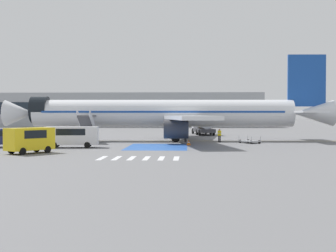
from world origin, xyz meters
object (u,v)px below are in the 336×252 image
object	(u,v)px
ground_crew_0	(185,134)
service_van_2	(72,135)
airliner	(168,113)
service_van_0	(30,138)
service_van_1	(4,136)
traffic_cone_1	(48,140)
baggage_cart	(250,141)
terminal_building	(125,110)
boarding_stairs_forward	(86,135)
traffic_cone_0	(189,143)
ground_crew_1	(219,135)
fuel_tanker	(203,124)

from	to	relation	value
ground_crew_0	service_van_2	bearing A→B (deg)	-0.96
airliner	service_van_0	bearing A→B (deg)	148.49
service_van_1	traffic_cone_1	xyz separation A→B (m)	(2.44, 7.69, -0.87)
service_van_0	baggage_cart	distance (m)	26.84
baggage_cart	terminal_building	size ratio (longest dim) A/B	0.04
service_van_0	service_van_1	distance (m)	9.94
boarding_stairs_forward	service_van_1	world-z (taller)	boarding_stairs_forward
traffic_cone_0	service_van_1	bearing A→B (deg)	-169.38
traffic_cone_1	boarding_stairs_forward	bearing A→B (deg)	-1.51
baggage_cart	ground_crew_1	size ratio (longest dim) A/B	1.76
fuel_tanker	traffic_cone_0	distance (m)	27.51
boarding_stairs_forward	ground_crew_0	bearing A→B (deg)	6.59
traffic_cone_0	terminal_building	bearing A→B (deg)	102.95
traffic_cone_1	ground_crew_1	bearing A→B (deg)	4.33
airliner	service_van_2	distance (m)	16.31
service_van_0	service_van_2	bearing A→B (deg)	-68.12
boarding_stairs_forward	traffic_cone_0	world-z (taller)	boarding_stairs_forward
baggage_cart	ground_crew_0	distance (m)	8.07
baggage_cart	ground_crew_1	world-z (taller)	ground_crew_1
ground_crew_0	traffic_cone_1	distance (m)	17.22
airliner	traffic_cone_1	world-z (taller)	airliner
airliner	traffic_cone_0	size ratio (longest dim) A/B	73.28
service_van_0	ground_crew_1	bearing A→B (deg)	-99.61
baggage_cart	ground_crew_0	size ratio (longest dim) A/B	1.71
baggage_cart	traffic_cone_0	size ratio (longest dim) A/B	5.06
ground_crew_0	ground_crew_1	world-z (taller)	ground_crew_0
fuel_tanker	terminal_building	xyz separation A→B (m)	(-20.30, 50.02, 2.81)
airliner	service_van_1	xyz separation A→B (m)	(-17.29, -12.19, -2.45)
boarding_stairs_forward	service_van_1	size ratio (longest dim) A/B	1.17
service_van_0	baggage_cart	world-z (taller)	service_van_0
service_van_2	terminal_building	distance (m)	82.08
service_van_0	traffic_cone_0	world-z (taller)	service_van_0
boarding_stairs_forward	service_van_2	world-z (taller)	boarding_stairs_forward
airliner	traffic_cone_0	bearing A→B (deg)	-164.19
fuel_tanker	ground_crew_1	xyz separation A→B (m)	(1.38, -21.78, -0.90)
airliner	traffic_cone_1	xyz separation A→B (m)	(-14.85, -4.50, -3.32)
ground_crew_1	terminal_building	world-z (taller)	terminal_building
service_van_1	ground_crew_1	world-z (taller)	service_van_1
ground_crew_0	ground_crew_1	bearing A→B (deg)	138.38
boarding_stairs_forward	baggage_cart	size ratio (longest dim) A/B	1.76
traffic_cone_0	boarding_stairs_forward	bearing A→B (deg)	163.17
ground_crew_0	ground_crew_1	xyz separation A→B (m)	(4.29, -0.04, -0.04)
service_van_2	traffic_cone_1	bearing A→B (deg)	-154.91
boarding_stairs_forward	terminal_building	world-z (taller)	terminal_building
baggage_cart	service_van_0	bearing A→B (deg)	-176.19
airliner	service_van_2	size ratio (longest dim) A/B	7.64
ground_crew_0	terminal_building	world-z (taller)	terminal_building
service_van_1	fuel_tanker	bearing A→B (deg)	98.12
service_van_1	baggage_cart	size ratio (longest dim) A/B	1.51
service_van_1	service_van_2	distance (m)	7.62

